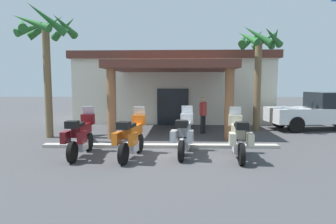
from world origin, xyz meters
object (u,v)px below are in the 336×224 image
object	(u,v)px
pedestrian	(203,112)
palm_tree_roadside	(45,38)
palm_tree_near_portico	(259,52)
motorcycle_maroon	(81,136)
motorcycle_cream	(238,137)
pickup_truck_white	(321,112)
motorcycle_orange	(132,137)
motel_building	(174,86)
motorcycle_silver	(184,135)

from	to	relation	value
pedestrian	palm_tree_roadside	xyz separation A→B (m)	(-6.98, -1.12, 3.32)
palm_tree_near_portico	motorcycle_maroon	bearing A→B (deg)	-143.42
motorcycle_cream	pickup_truck_white	distance (m)	8.20
motorcycle_orange	pickup_truck_white	distance (m)	10.84
motorcycle_cream	palm_tree_roadside	size ratio (longest dim) A/B	0.39
palm_tree_roadside	motel_building	bearing A→B (deg)	51.80
motorcycle_cream	palm_tree_roadside	world-z (taller)	palm_tree_roadside
motel_building	motorcycle_maroon	size ratio (longest dim) A/B	5.63
palm_tree_near_portico	pickup_truck_white	bearing A→B (deg)	5.35
motorcycle_orange	motorcycle_silver	xyz separation A→B (m)	(1.71, 0.39, 0.00)
motorcycle_maroon	palm_tree_roadside	world-z (taller)	palm_tree_roadside
pedestrian	motorcycle_maroon	bearing A→B (deg)	87.17
motorcycle_orange	palm_tree_near_portico	bearing A→B (deg)	-34.11
motel_building	motorcycle_orange	world-z (taller)	motel_building
motel_building	pickup_truck_white	world-z (taller)	motel_building
pedestrian	palm_tree_roadside	world-z (taller)	palm_tree_roadside
motorcycle_orange	palm_tree_roadside	distance (m)	6.59
pickup_truck_white	motorcycle_orange	bearing A→B (deg)	-152.92
motorcycle_maroon	pedestrian	distance (m)	6.34
motel_building	palm_tree_near_portico	distance (m)	6.81
motel_building	motorcycle_silver	distance (m)	10.40
pedestrian	pickup_truck_white	world-z (taller)	pickup_truck_white
motorcycle_maroon	motorcycle_cream	distance (m)	5.13
motorcycle_silver	pedestrian	distance (m)	4.41
motorcycle_cream	palm_tree_near_portico	size ratio (longest dim) A/B	0.42
motorcycle_maroon	pickup_truck_white	size ratio (longest dim) A/B	0.41
palm_tree_near_portico	palm_tree_roadside	xyz separation A→B (m)	(-9.82, -2.09, 0.37)
motorcycle_silver	pickup_truck_white	bearing A→B (deg)	-43.65
motorcycle_orange	palm_tree_roadside	bearing A→B (deg)	60.76
palm_tree_near_portico	motel_building	bearing A→B (deg)	129.71
motel_building	palm_tree_roadside	size ratio (longest dim) A/B	2.19
motorcycle_maroon	motel_building	bearing A→B (deg)	-14.80
motorcycle_silver	motorcycle_cream	xyz separation A→B (m)	(1.71, -0.39, 0.00)
palm_tree_roadside	motorcycle_cream	bearing A→B (deg)	-24.87
motorcycle_cream	pickup_truck_white	world-z (taller)	pickup_truck_white
motorcycle_silver	pedestrian	size ratio (longest dim) A/B	1.25
motorcycle_silver	pickup_truck_white	world-z (taller)	pickup_truck_white
motorcycle_maroon	motorcycle_orange	xyz separation A→B (m)	(1.71, -0.19, 0.00)
motorcycle_cream	palm_tree_roadside	bearing A→B (deg)	69.80
motorcycle_orange	motorcycle_silver	distance (m)	1.76
motel_building	pickup_truck_white	distance (m)	9.07
pickup_truck_white	palm_tree_roadside	world-z (taller)	palm_tree_roadside
motorcycle_cream	motorcycle_orange	bearing A→B (deg)	94.70
motorcycle_orange	motorcycle_maroon	bearing A→B (deg)	94.38
palm_tree_near_portico	palm_tree_roadside	size ratio (longest dim) A/B	0.93
motorcycle_cream	motel_building	bearing A→B (deg)	15.27
motorcycle_orange	motorcycle_silver	world-z (taller)	same
pedestrian	pickup_truck_white	xyz separation A→B (m)	(6.27, 1.29, -0.09)
motorcycle_orange	palm_tree_near_portico	distance (m)	8.60
motorcycle_cream	pedestrian	world-z (taller)	pedestrian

